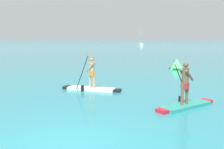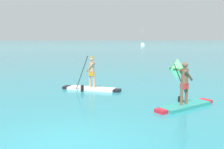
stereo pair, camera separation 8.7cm
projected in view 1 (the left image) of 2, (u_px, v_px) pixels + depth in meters
name	position (u px, v px, depth m)	size (l,w,h in m)	color
ground	(64.00, 147.00, 6.35)	(440.00, 440.00, 0.00)	teal
paddleboarder_mid_center	(91.00, 84.00, 13.22)	(3.09, 1.59, 1.84)	white
paddleboarder_far_right	(185.00, 99.00, 9.97)	(2.75, 1.90, 1.80)	teal
race_marker_buoy	(177.00, 64.00, 22.14)	(1.50, 1.50, 0.90)	green
sailboat_right_horizon	(141.00, 43.00, 85.11)	(1.26, 4.22, 5.45)	white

